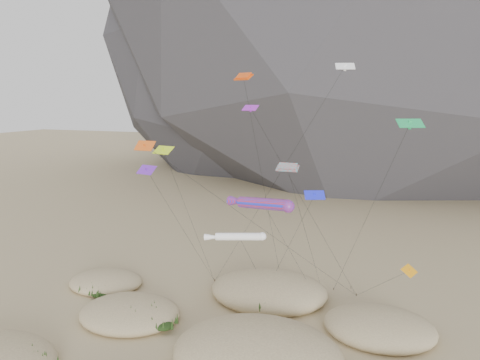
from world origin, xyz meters
name	(u,v)px	position (x,y,z in m)	size (l,w,h in m)	color
dunes	(216,344)	(-1.26, 4.04, 0.78)	(50.67, 38.57, 4.58)	#CCB789
dune_grass	(216,344)	(-1.23, 3.95, 0.83)	(42.96, 26.05, 1.54)	black
kite_stakes	(293,282)	(1.62, 22.98, 0.15)	(18.40, 5.05, 0.30)	#3F2D1E
rainbow_tube_kite	(261,204)	(1.24, 10.16, 13.59)	(8.30, 13.33, 14.57)	red
white_tube_kite	(236,237)	(-1.71, 10.81, 9.57)	(6.81, 13.38, 10.25)	white
orange_parafoil	(244,80)	(-2.96, 16.66, 26.21)	(3.58, 9.67, 27.04)	#D6420B
multi_parafoil	(288,169)	(3.70, 11.35, 17.10)	(2.58, 13.32, 17.75)	red
delta_kites	(264,157)	(1.12, 11.43, 18.18)	(29.42, 16.80, 27.74)	#D45213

